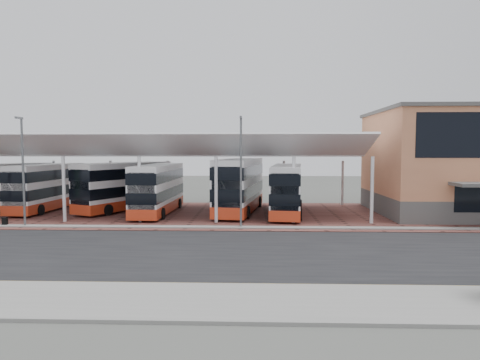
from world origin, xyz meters
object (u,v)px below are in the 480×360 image
(bus_3, at_px, (158,189))
(bus_4, at_px, (240,186))
(bus_2, at_px, (125,186))
(bus_1, at_px, (47,187))
(bus_5, at_px, (287,190))

(bus_3, relative_size, bus_4, 0.88)
(bus_2, bearing_deg, bus_3, -4.21)
(bus_1, relative_size, bus_3, 1.00)
(bus_4, height_order, bus_5, bus_4)
(bus_1, xyz_separation_m, bus_4, (18.13, -0.79, 0.26))
(bus_3, height_order, bus_4, bus_4)
(bus_4, bearing_deg, bus_5, -9.46)
(bus_2, bearing_deg, bus_1, -151.50)
(bus_3, height_order, bus_5, bus_3)
(bus_2, distance_m, bus_3, 4.19)
(bus_2, bearing_deg, bus_5, 16.99)
(bus_1, distance_m, bus_5, 22.39)
(bus_1, bearing_deg, bus_2, 5.66)
(bus_2, relative_size, bus_4, 0.90)
(bus_5, bearing_deg, bus_2, 177.06)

